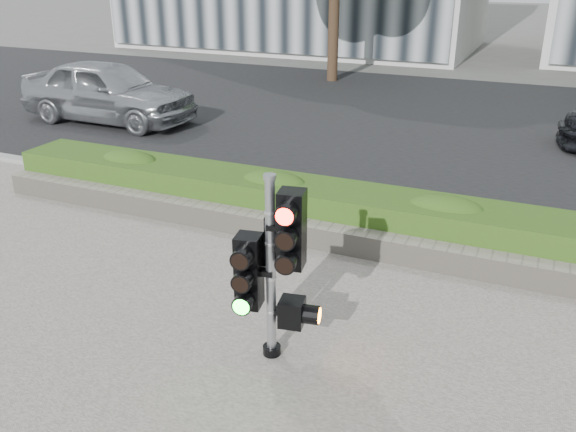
# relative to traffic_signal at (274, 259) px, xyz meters

# --- Properties ---
(ground) EXTENTS (120.00, 120.00, 0.00)m
(ground) POSITION_rel_traffic_signal_xyz_m (-0.34, 0.76, -1.15)
(ground) COLOR #51514C
(ground) RESTS_ON ground
(road) EXTENTS (60.00, 13.00, 0.02)m
(road) POSITION_rel_traffic_signal_xyz_m (-0.34, 10.76, -1.14)
(road) COLOR black
(road) RESTS_ON ground
(curb) EXTENTS (60.00, 0.25, 0.12)m
(curb) POSITION_rel_traffic_signal_xyz_m (-0.34, 3.91, -1.09)
(curb) COLOR gray
(curb) RESTS_ON ground
(stone_wall) EXTENTS (12.00, 0.32, 0.34)m
(stone_wall) POSITION_rel_traffic_signal_xyz_m (-0.34, 2.66, -0.95)
(stone_wall) COLOR gray
(stone_wall) RESTS_ON sidewalk
(hedge) EXTENTS (12.00, 1.00, 0.68)m
(hedge) POSITION_rel_traffic_signal_xyz_m (-0.34, 3.31, -0.78)
(hedge) COLOR #517D26
(hedge) RESTS_ON sidewalk
(traffic_signal) EXTENTS (0.73, 0.58, 2.03)m
(traffic_signal) POSITION_rel_traffic_signal_xyz_m (0.00, 0.00, 0.00)
(traffic_signal) COLOR black
(traffic_signal) RESTS_ON sidewalk
(car_silver) EXTENTS (4.68, 1.95, 1.58)m
(car_silver) POSITION_rel_traffic_signal_xyz_m (-8.14, 7.47, -0.34)
(car_silver) COLOR #A3A4AA
(car_silver) RESTS_ON road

